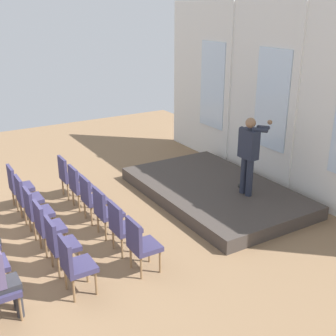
{
  "coord_description": "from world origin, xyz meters",
  "views": [
    {
      "loc": [
        6.98,
        -0.83,
        4.01
      ],
      "look_at": [
        0.21,
        3.27,
        1.03
      ],
      "focal_mm": 45.89,
      "sensor_mm": 36.0,
      "label": 1
    }
  ],
  "objects_px": {
    "chair_r0_c2": "(91,196)",
    "mic_stand": "(245,172)",
    "chair_r0_c5": "(141,242)",
    "chair_r1_c0": "(18,184)",
    "chair_r0_c0": "(68,174)",
    "chair_r1_c5": "(74,263)",
    "chair_r0_c3": "(105,209)",
    "chair_r0_c4": "(122,225)",
    "chair_r1_c3": "(46,224)",
    "chair_r1_c4": "(59,242)",
    "speaker": "(249,151)",
    "chair_r0_c1": "(79,185)",
    "chair_r1_c2": "(35,209)",
    "audience_r2_c5": "(0,273)",
    "chair_r1_c1": "(26,196)"
  },
  "relations": [
    {
      "from": "chair_r0_c2",
      "to": "mic_stand",
      "type": "bearing_deg",
      "value": 77.35
    },
    {
      "from": "chair_r1_c0",
      "to": "chair_r1_c1",
      "type": "bearing_deg",
      "value": 0.0
    },
    {
      "from": "speaker",
      "to": "audience_r2_c5",
      "type": "xyz_separation_m",
      "value": [
        1.01,
        -5.16,
        -0.52
      ]
    },
    {
      "from": "chair_r0_c0",
      "to": "chair_r1_c5",
      "type": "height_order",
      "value": "same"
    },
    {
      "from": "audience_r2_c5",
      "to": "chair_r1_c3",
      "type": "bearing_deg",
      "value": 143.71
    },
    {
      "from": "chair_r1_c2",
      "to": "chair_r1_c3",
      "type": "bearing_deg",
      "value": 0.0
    },
    {
      "from": "mic_stand",
      "to": "chair_r0_c1",
      "type": "distance_m",
      "value": 3.58
    },
    {
      "from": "chair_r1_c2",
      "to": "chair_r0_c3",
      "type": "bearing_deg",
      "value": 57.82
    },
    {
      "from": "speaker",
      "to": "chair_r1_c4",
      "type": "relative_size",
      "value": 1.76
    },
    {
      "from": "chair_r0_c2",
      "to": "chair_r1_c5",
      "type": "distance_m",
      "value": 2.33
    },
    {
      "from": "chair_r0_c3",
      "to": "chair_r0_c5",
      "type": "xyz_separation_m",
      "value": [
        1.37,
        0.0,
        0.0
      ]
    },
    {
      "from": "mic_stand",
      "to": "chair_r1_c2",
      "type": "height_order",
      "value": "mic_stand"
    },
    {
      "from": "chair_r0_c2",
      "to": "chair_r0_c4",
      "type": "height_order",
      "value": "same"
    },
    {
      "from": "chair_r0_c1",
      "to": "audience_r2_c5",
      "type": "xyz_separation_m",
      "value": [
        2.74,
        -2.1,
        0.18
      ]
    },
    {
      "from": "chair_r0_c0",
      "to": "chair_r1_c3",
      "type": "bearing_deg",
      "value": -27.91
    },
    {
      "from": "chair_r0_c2",
      "to": "audience_r2_c5",
      "type": "distance_m",
      "value": 2.94
    },
    {
      "from": "chair_r0_c3",
      "to": "chair_r1_c2",
      "type": "bearing_deg",
      "value": -122.18
    },
    {
      "from": "chair_r0_c2",
      "to": "chair_r1_c4",
      "type": "bearing_deg",
      "value": -38.47
    },
    {
      "from": "chair_r0_c1",
      "to": "chair_r1_c2",
      "type": "height_order",
      "value": "same"
    },
    {
      "from": "chair_r0_c1",
      "to": "chair_r1_c5",
      "type": "distance_m",
      "value": 2.95
    },
    {
      "from": "chair_r0_c5",
      "to": "chair_r1_c1",
      "type": "xyz_separation_m",
      "value": [
        -2.74,
        -1.09,
        0.0
      ]
    },
    {
      "from": "chair_r1_c0",
      "to": "audience_r2_c5",
      "type": "xyz_separation_m",
      "value": [
        3.43,
        -1.01,
        0.18
      ]
    },
    {
      "from": "speaker",
      "to": "chair_r1_c3",
      "type": "height_order",
      "value": "speaker"
    },
    {
      "from": "chair_r0_c3",
      "to": "chair_r0_c4",
      "type": "relative_size",
      "value": 1.0
    },
    {
      "from": "chair_r0_c3",
      "to": "chair_r1_c4",
      "type": "height_order",
      "value": "same"
    },
    {
      "from": "mic_stand",
      "to": "chair_r1_c2",
      "type": "distance_m",
      "value": 4.44
    },
    {
      "from": "chair_r0_c2",
      "to": "chair_r1_c1",
      "type": "distance_m",
      "value": 1.29
    },
    {
      "from": "chair_r1_c1",
      "to": "chair_r1_c3",
      "type": "height_order",
      "value": "same"
    },
    {
      "from": "mic_stand",
      "to": "chair_r1_c5",
      "type": "bearing_deg",
      "value": -73.2
    },
    {
      "from": "mic_stand",
      "to": "chair_r1_c4",
      "type": "height_order",
      "value": "mic_stand"
    },
    {
      "from": "chair_r0_c5",
      "to": "chair_r1_c0",
      "type": "xyz_separation_m",
      "value": [
        -3.43,
        -1.09,
        0.0
      ]
    },
    {
      "from": "chair_r0_c2",
      "to": "chair_r1_c3",
      "type": "xyz_separation_m",
      "value": [
        0.69,
        -1.09,
        0.0
      ]
    },
    {
      "from": "chair_r1_c2",
      "to": "chair_r1_c4",
      "type": "bearing_deg",
      "value": 0.0
    },
    {
      "from": "speaker",
      "to": "chair_r0_c5",
      "type": "height_order",
      "value": "speaker"
    },
    {
      "from": "speaker",
      "to": "mic_stand",
      "type": "distance_m",
      "value": 0.73
    },
    {
      "from": "chair_r1_c4",
      "to": "chair_r1_c5",
      "type": "xyz_separation_m",
      "value": [
        0.69,
        0.0,
        0.0
      ]
    },
    {
      "from": "chair_r0_c2",
      "to": "chair_r1_c2",
      "type": "xyz_separation_m",
      "value": [
        0.0,
        -1.09,
        0.0
      ]
    },
    {
      "from": "chair_r1_c1",
      "to": "chair_r0_c2",
      "type": "bearing_deg",
      "value": 57.82
    },
    {
      "from": "chair_r0_c1",
      "to": "chair_r1_c5",
      "type": "bearing_deg",
      "value": -21.67
    },
    {
      "from": "chair_r1_c2",
      "to": "chair_r0_c0",
      "type": "bearing_deg",
      "value": 141.53
    },
    {
      "from": "chair_r0_c4",
      "to": "chair_r0_c5",
      "type": "xyz_separation_m",
      "value": [
        0.69,
        0.0,
        0.0
      ]
    },
    {
      "from": "chair_r0_c4",
      "to": "chair_r1_c0",
      "type": "bearing_deg",
      "value": -158.33
    },
    {
      "from": "chair_r1_c3",
      "to": "chair_r1_c5",
      "type": "xyz_separation_m",
      "value": [
        1.37,
        0.0,
        0.0
      ]
    },
    {
      "from": "chair_r0_c5",
      "to": "chair_r1_c0",
      "type": "relative_size",
      "value": 1.0
    },
    {
      "from": "chair_r0_c5",
      "to": "chair_r1_c4",
      "type": "height_order",
      "value": "same"
    },
    {
      "from": "chair_r1_c1",
      "to": "chair_r1_c0",
      "type": "bearing_deg",
      "value": 180.0
    },
    {
      "from": "chair_r0_c5",
      "to": "audience_r2_c5",
      "type": "height_order",
      "value": "audience_r2_c5"
    },
    {
      "from": "chair_r1_c1",
      "to": "audience_r2_c5",
      "type": "distance_m",
      "value": 2.93
    },
    {
      "from": "chair_r0_c2",
      "to": "chair_r0_c5",
      "type": "relative_size",
      "value": 1.0
    },
    {
      "from": "chair_r0_c1",
      "to": "chair_r0_c3",
      "type": "height_order",
      "value": "same"
    }
  ]
}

